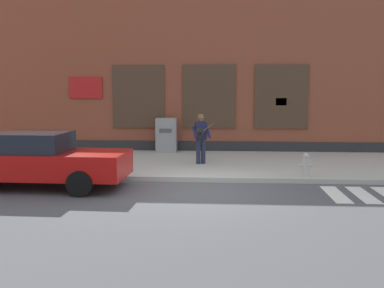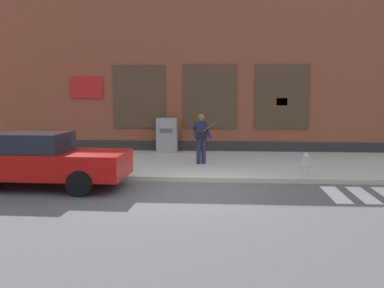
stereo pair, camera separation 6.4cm
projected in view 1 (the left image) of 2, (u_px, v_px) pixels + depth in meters
The scene contains 7 objects.
ground_plane at pixel (200, 192), 11.82m from camera, with size 160.00×160.00×0.00m, color #4C4C51.
sidewalk at pixel (206, 164), 15.92m from camera, with size 28.00×5.81×0.14m.
building_backdrop at pixel (211, 78), 20.40m from camera, with size 28.00×4.06×6.41m.
red_car at pixel (41, 160), 12.23m from camera, with size 4.64×2.06×1.53m.
busker at pixel (201, 136), 15.35m from camera, with size 0.78×0.65×1.70m.
utility_box at pixel (166, 135), 18.38m from camera, with size 0.83×0.60×1.39m.
fire_hydrant at pixel (306, 165), 13.14m from camera, with size 0.38×0.20×0.70m.
Camera 1 is at (0.59, -11.57, 2.67)m, focal length 42.00 mm.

